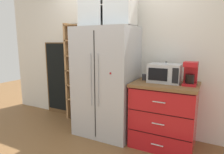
% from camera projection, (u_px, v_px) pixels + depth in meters
% --- Properties ---
extents(ground_plane, '(10.76, 10.76, 0.00)m').
position_uv_depth(ground_plane, '(107.00, 131.00, 3.26)').
color(ground_plane, brown).
extents(wall_back_cream, '(5.05, 0.10, 2.55)m').
position_uv_depth(wall_back_cream, '(117.00, 54.00, 3.39)').
color(wall_back_cream, silver).
rests_on(wall_back_cream, ground).
extents(refrigerator, '(0.92, 0.72, 1.71)m').
position_uv_depth(refrigerator, '(106.00, 82.00, 3.11)').
color(refrigerator, '#B7BABF').
rests_on(refrigerator, ground).
extents(pantry_shelf_column, '(0.52, 0.25, 1.82)m').
position_uv_depth(pantry_shelf_column, '(80.00, 71.00, 3.70)').
color(pantry_shelf_column, brown).
rests_on(pantry_shelf_column, ground).
extents(counter_cabinet, '(0.88, 0.68, 0.92)m').
position_uv_depth(counter_cabinet, '(164.00, 114.00, 2.79)').
color(counter_cabinet, red).
rests_on(counter_cabinet, ground).
extents(microwave, '(0.44, 0.33, 0.26)m').
position_uv_depth(microwave, '(165.00, 73.00, 2.74)').
color(microwave, '#B7BABF').
rests_on(microwave, counter_cabinet).
extents(coffee_maker, '(0.17, 0.20, 0.31)m').
position_uv_depth(coffee_maker, '(190.00, 73.00, 2.54)').
color(coffee_maker, red).
rests_on(coffee_maker, counter_cabinet).
extents(mug_sage, '(0.12, 0.08, 0.10)m').
position_uv_depth(mug_sage, '(167.00, 79.00, 2.76)').
color(mug_sage, '#8CA37F').
rests_on(mug_sage, counter_cabinet).
extents(mug_charcoal, '(0.11, 0.07, 0.09)m').
position_uv_depth(mug_charcoal, '(145.00, 77.00, 2.90)').
color(mug_charcoal, '#2D2D33').
rests_on(mug_charcoal, counter_cabinet).
extents(bottle_clear, '(0.06, 0.06, 0.30)m').
position_uv_depth(bottle_clear, '(166.00, 74.00, 2.68)').
color(bottle_clear, silver).
rests_on(bottle_clear, counter_cabinet).
extents(upper_cabinet, '(0.88, 0.32, 0.61)m').
position_uv_depth(upper_cabinet, '(108.00, 7.00, 2.95)').
color(upper_cabinet, silver).
rests_on(upper_cabinet, refrigerator).
extents(chalkboard_menu, '(0.60, 0.04, 1.48)m').
position_uv_depth(chalkboard_menu, '(58.00, 78.00, 4.02)').
color(chalkboard_menu, brown).
rests_on(chalkboard_menu, ground).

